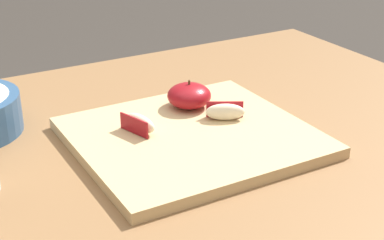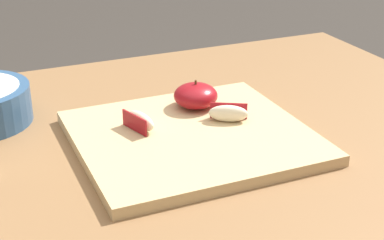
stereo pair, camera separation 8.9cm
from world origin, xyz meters
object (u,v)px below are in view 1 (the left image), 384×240
Objects in this scene: apple_wedge_back at (225,112)px; apple_wedge_left at (139,123)px; cutting_board at (192,137)px; apple_half_skin_up at (189,96)px.

apple_wedge_back and apple_wedge_left have the same top height.
cutting_board is 4.73× the size of apple_half_skin_up.
apple_wedge_back is 0.14m from apple_wedge_left.
apple_half_skin_up is 1.14× the size of apple_wedge_back.
apple_wedge_left is (-0.11, -0.05, -0.01)m from apple_half_skin_up.
cutting_board is at bearing -31.30° from apple_wedge_left.
apple_half_skin_up reaches higher than apple_wedge_left.
apple_wedge_back is 0.98× the size of apple_wedge_left.
apple_wedge_back is (0.02, -0.07, -0.01)m from apple_half_skin_up.
apple_wedge_back is at bearing -71.89° from apple_half_skin_up.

